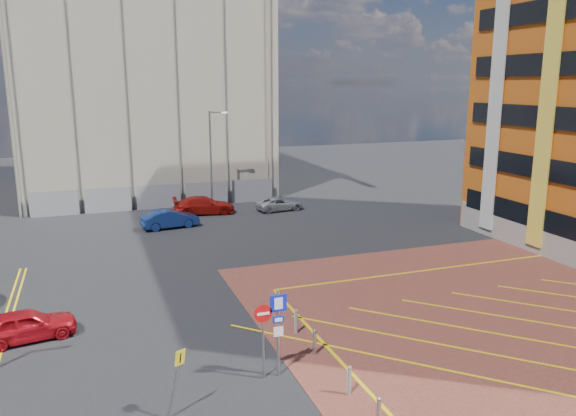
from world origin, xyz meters
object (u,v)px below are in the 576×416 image
warning_sign (176,375)px  car_silver_back (280,204)px  car_red_back (204,205)px  car_blue_back (170,219)px  sign_cluster (273,325)px  lamp_back (212,157)px  car_red_left (26,325)px

warning_sign → car_silver_back: 29.13m
car_red_back → car_silver_back: 6.10m
car_blue_back → warning_sign: bearing=164.2°
car_blue_back → car_red_back: (3.17, 3.51, 0.03)m
car_silver_back → car_red_back: bearing=76.5°
sign_cluster → car_blue_back: bearing=91.0°
lamp_back → car_red_back: size_ratio=1.66×
warning_sign → car_red_back: (6.34, 27.17, -0.73)m
warning_sign → car_blue_back: bearing=82.4°
car_blue_back → car_silver_back: size_ratio=1.05×
car_red_left → car_blue_back: bearing=-36.2°
car_red_left → car_blue_back: (8.05, 16.20, 0.02)m
warning_sign → car_red_back: bearing=76.9°
lamp_back → car_silver_back: (5.06, -1.98, -3.82)m
warning_sign → car_blue_back: 23.88m
lamp_back → sign_cluster: 27.38m
car_blue_back → sign_cluster: bearing=172.8°
sign_cluster → car_red_left: size_ratio=0.84×
lamp_back → car_red_left: (-12.20, -20.88, -3.71)m
car_blue_back → car_red_back: size_ratio=0.84×
lamp_back → car_blue_back: size_ratio=1.98×
lamp_back → car_red_back: 3.97m
sign_cluster → car_red_left: sign_cluster is taller
lamp_back → car_silver_back: bearing=-21.4°
warning_sign → lamp_back: bearing=75.5°
warning_sign → sign_cluster: bearing=20.5°
sign_cluster → warning_sign: bearing=-159.5°
lamp_back → warning_sign: 29.42m
sign_cluster → car_silver_back: 26.58m
car_silver_back → lamp_back: bearing=62.7°
sign_cluster → car_red_back: (2.79, 25.84, -1.25)m
lamp_back → car_red_left: size_ratio=2.11×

